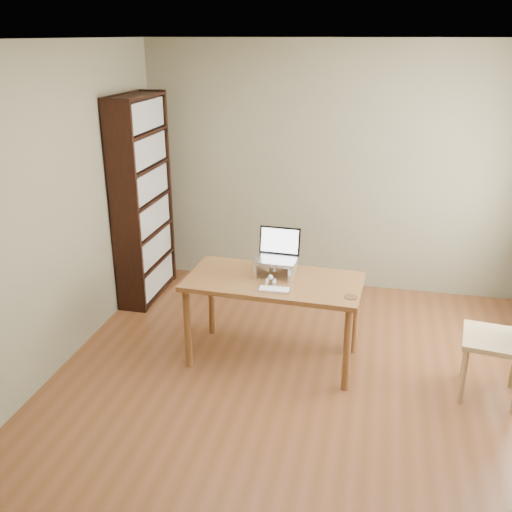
{
  "coord_description": "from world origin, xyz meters",
  "views": [
    {
      "loc": [
        0.51,
        -3.68,
        2.63
      ],
      "look_at": [
        -0.42,
        0.52,
        0.95
      ],
      "focal_mm": 40.0,
      "sensor_mm": 36.0,
      "label": 1
    }
  ],
  "objects": [
    {
      "name": "laptop",
      "position": [
        -0.27,
        0.68,
        0.94
      ],
      "size": [
        0.36,
        0.3,
        0.24
      ],
      "rotation": [
        0.0,
        0.0,
        -0.05
      ],
      "color": "silver",
      "rests_on": "laptop_stand"
    },
    {
      "name": "laptop_stand",
      "position": [
        -0.27,
        0.62,
        0.83
      ],
      "size": [
        0.32,
        0.25,
        0.13
      ],
      "rotation": [
        0.0,
        0.0,
        -0.05
      ],
      "color": "silver",
      "rests_on": "desk"
    },
    {
      "name": "bookshelf",
      "position": [
        -1.83,
        1.55,
        1.05
      ],
      "size": [
        0.3,
        0.9,
        2.1
      ],
      "color": "black",
      "rests_on": "ground"
    },
    {
      "name": "desk",
      "position": [
        -0.27,
        0.54,
        0.66
      ],
      "size": [
        1.47,
        0.79,
        0.75
      ],
      "rotation": [
        0.0,
        0.0,
        -0.05
      ],
      "color": "brown",
      "rests_on": "ground"
    },
    {
      "name": "cat",
      "position": [
        -0.3,
        0.65,
        0.81
      ],
      "size": [
        0.23,
        0.47,
        0.14
      ],
      "rotation": [
        0.0,
        0.0,
        0.14
      ],
      "color": "#473E38",
      "rests_on": "desk"
    },
    {
      "name": "keyboard",
      "position": [
        -0.23,
        0.32,
        0.76
      ],
      "size": [
        0.26,
        0.12,
        0.02
      ],
      "rotation": [
        0.0,
        0.0,
        0.03
      ],
      "color": "silver",
      "rests_on": "desk"
    },
    {
      "name": "room",
      "position": [
        0.03,
        0.01,
        1.3
      ],
      "size": [
        4.04,
        4.54,
        2.64
      ],
      "color": "brown",
      "rests_on": "ground"
    },
    {
      "name": "chair",
      "position": [
        1.53,
        0.38,
        0.56
      ],
      "size": [
        0.51,
        0.51,
        1.03
      ],
      "rotation": [
        0.0,
        0.0,
        -0.14
      ],
      "color": "tan",
      "rests_on": "ground"
    },
    {
      "name": "coaster",
      "position": [
        0.37,
        0.32,
        0.75
      ],
      "size": [
        0.1,
        0.1,
        0.01
      ],
      "primitive_type": "cylinder",
      "color": "#552E1D",
      "rests_on": "desk"
    }
  ]
}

